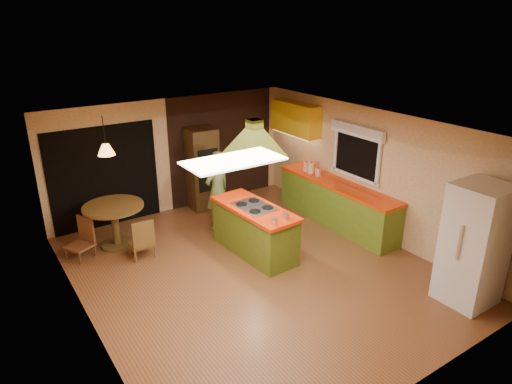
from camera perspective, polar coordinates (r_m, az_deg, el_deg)
ground at (r=8.02m, az=-0.18°, el=-9.69°), size 6.50×6.50×0.00m
room_walls at (r=7.45m, az=-0.19°, el=-1.42°), size 5.50×6.50×6.50m
ceiling_plane at (r=7.06m, az=-0.20°, el=7.97°), size 6.50×6.50×0.00m
brick_panel at (r=10.67m, az=-4.25°, el=5.63°), size 2.64×0.03×2.50m
nook_opening at (r=9.74m, az=-18.39°, el=1.78°), size 2.20×0.03×2.10m
right_counter at (r=9.62m, az=10.03°, el=-1.42°), size 0.62×3.05×0.92m
upper_cabinets at (r=10.40m, az=4.93°, el=9.16°), size 0.34×1.40×0.70m
window_right at (r=9.23m, az=12.52°, el=6.03°), size 0.12×1.35×1.06m
fluor_panel at (r=5.52m, az=-2.81°, el=3.94°), size 1.20×0.60×0.03m
kitchen_island at (r=8.34m, az=-0.19°, el=-4.74°), size 0.84×1.87×0.93m
range_hood at (r=7.72m, az=-0.20°, el=7.28°), size 0.93×0.68×0.78m
man at (r=9.17m, az=-4.85°, el=0.13°), size 0.68×0.54×1.65m
refrigerator at (r=7.53m, az=25.66°, el=-5.94°), size 0.78×0.74×1.89m
wall_oven at (r=10.22m, az=-6.73°, el=2.88°), size 0.64×0.63×1.84m
dining_table at (r=8.94m, az=-17.27°, el=-3.03°), size 1.12×1.12×0.83m
chair_left at (r=8.80m, az=-21.26°, el=-5.53°), size 0.54×0.54×0.74m
chair_near at (r=8.53m, az=-14.20°, el=-5.47°), size 0.44×0.44×0.76m
pendant_lamp at (r=8.51m, az=-18.24°, el=5.05°), size 0.39×0.39×0.20m
canister_large at (r=9.93m, az=6.91°, el=3.01°), size 0.16×0.16×0.23m
canister_medium at (r=10.05m, az=6.32°, el=3.15°), size 0.16×0.16×0.19m
canister_small at (r=9.78m, az=7.76°, el=2.47°), size 0.13×0.13×0.16m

